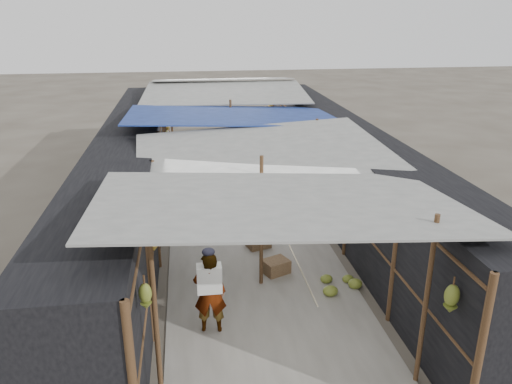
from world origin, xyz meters
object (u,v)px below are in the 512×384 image
vendor_elderly (210,293)px  shopper_blue (215,157)px  crate_near (258,242)px  vendor_seated (285,171)px  black_basin (284,176)px

vendor_elderly → shopper_blue: vendor_elderly is taller
crate_near → vendor_seated: bearing=53.9°
crate_near → vendor_seated: (1.42, 4.07, 0.33)m
shopper_blue → black_basin: bearing=-3.4°
vendor_seated → crate_near: bearing=-43.7°
vendor_seated → shopper_blue: bearing=-139.4°
black_basin → shopper_blue: 2.27m
black_basin → vendor_seated: bearing=-99.4°
black_basin → vendor_elderly: bearing=-109.7°
crate_near → black_basin: size_ratio=0.77×
vendor_elderly → vendor_seated: (2.65, 7.03, -0.25)m
shopper_blue → crate_near: bearing=-78.0°
crate_near → shopper_blue: shopper_blue is taller
crate_near → black_basin: (1.53, 4.72, -0.05)m
black_basin → vendor_seated: (-0.11, -0.65, 0.38)m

